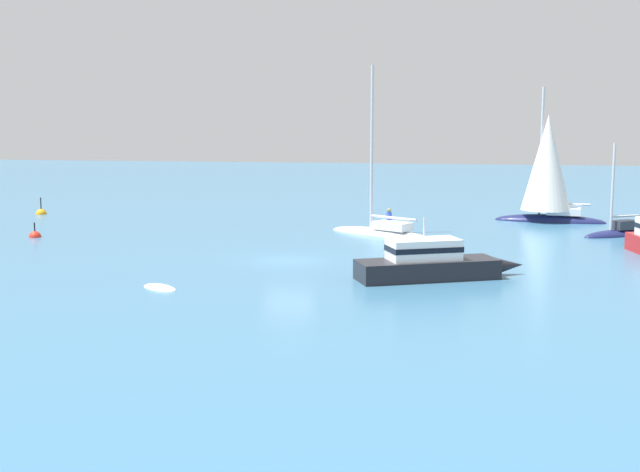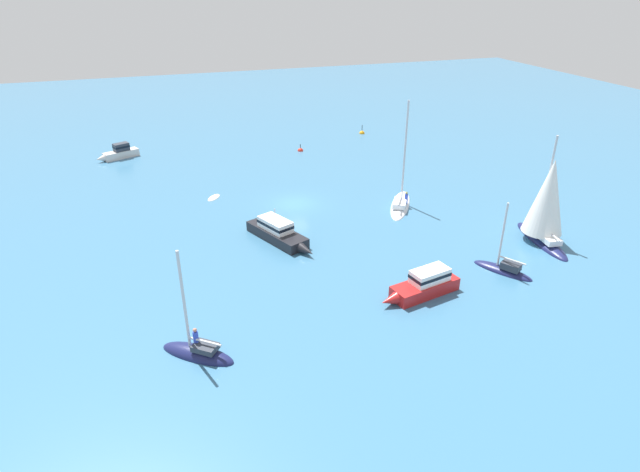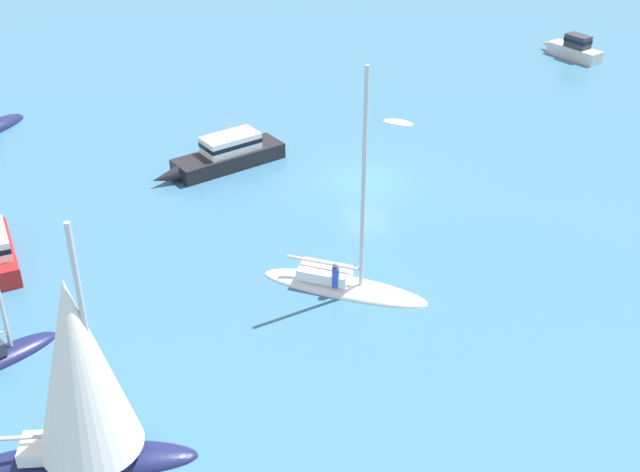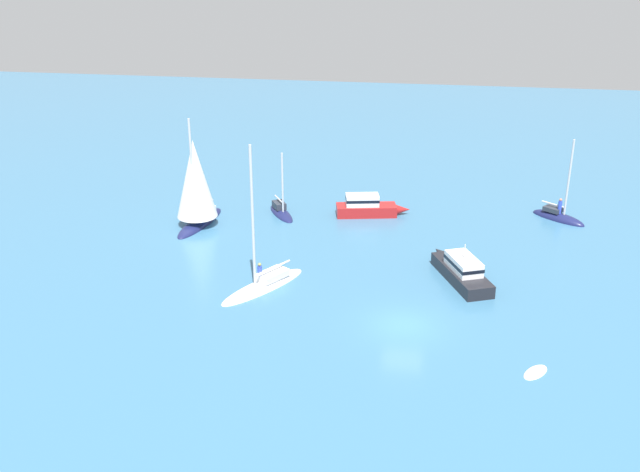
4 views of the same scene
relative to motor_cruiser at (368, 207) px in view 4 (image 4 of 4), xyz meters
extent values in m
plane|color=teal|center=(-18.63, -4.15, -0.77)|extent=(160.00, 160.00, 0.00)
cube|color=#B21E1E|center=(-0.03, 0.13, -0.31)|extent=(2.73, 5.30, 0.93)
cone|color=#B21E1E|center=(0.61, -2.91, -0.31)|extent=(1.17, 1.43, 0.93)
cube|color=white|center=(-0.10, 0.48, 0.62)|extent=(1.92, 2.98, 0.93)
cube|color=black|center=(-0.10, 0.48, 0.67)|extent=(1.97, 3.03, 0.24)
ellipsoid|color=silver|center=(-22.67, -11.51, -0.77)|extent=(2.11, 1.87, 0.31)
ellipsoid|color=#191E4C|center=(-0.93, 7.33, -0.77)|extent=(4.62, 3.46, 0.76)
cube|color=#2D333D|center=(-0.46, 7.61, -0.13)|extent=(1.64, 1.47, 0.54)
cylinder|color=silver|center=(-1.33, 7.09, 2.18)|extent=(0.16, 0.16, 5.16)
cylinder|color=silver|center=(-0.44, 7.62, 0.39)|extent=(1.85, 1.18, 0.13)
ellipsoid|color=white|center=(-14.89, 5.57, -0.77)|extent=(7.18, 5.39, 0.77)
cube|color=white|center=(-14.14, 5.10, -0.15)|extent=(2.52, 2.20, 0.47)
cylinder|color=silver|center=(-15.52, 5.96, 4.46)|extent=(0.18, 0.18, 9.70)
cylinder|color=silver|center=(-14.11, 5.08, 0.33)|extent=(2.90, 1.90, 0.15)
cylinder|color=blue|center=(-14.43, 5.90, 0.09)|extent=(0.32, 0.32, 0.95)
sphere|color=#8F8B4C|center=(-14.43, 5.90, 0.68)|extent=(0.24, 0.24, 0.24)
ellipsoid|color=#191E4C|center=(1.69, -15.93, -0.77)|extent=(4.12, 4.64, 1.10)
cube|color=#2D333D|center=(2.05, -15.48, -0.04)|extent=(1.68, 1.75, 0.36)
cylinder|color=silver|center=(1.39, -16.30, 2.99)|extent=(0.17, 0.17, 6.42)
cylinder|color=silver|center=(2.07, -15.46, 0.39)|extent=(1.46, 1.77, 0.14)
cylinder|color=blue|center=(1.60, -15.92, 0.32)|extent=(0.32, 0.32, 1.08)
sphere|color=tan|center=(1.60, -15.92, 0.98)|extent=(0.24, 0.24, 0.24)
ellipsoid|color=#191E4C|center=(-4.17, 13.53, -0.77)|extent=(7.47, 2.72, 0.97)
cube|color=white|center=(-3.30, 13.40, -0.05)|extent=(2.34, 1.49, 0.49)
cylinder|color=silver|center=(-4.89, 13.63, 3.96)|extent=(0.19, 0.19, 8.50)
cylinder|color=silver|center=(-3.26, 13.40, 0.45)|extent=(3.28, 0.62, 0.15)
cone|color=white|center=(-4.49, 13.57, 3.20)|extent=(3.72, 3.72, 6.38)
cube|color=black|center=(-11.64, -7.69, -0.34)|extent=(6.55, 4.29, 0.87)
cone|color=black|center=(-8.08, -6.15, -0.34)|extent=(1.79, 1.42, 0.87)
cube|color=white|center=(-11.80, -7.76, 0.57)|extent=(3.48, 2.67, 0.94)
cube|color=black|center=(-11.80, -7.76, 0.61)|extent=(3.53, 2.72, 0.24)
cylinder|color=silver|center=(-11.80, -7.76, 1.52)|extent=(0.08, 0.08, 0.96)
camera|label=1|loc=(-10.43, -44.89, 6.61)|focal=47.58mm
camera|label=2|loc=(27.50, -16.84, 19.58)|focal=29.45mm
camera|label=3|loc=(-7.25, 34.53, 19.46)|focal=46.93mm
camera|label=4|loc=(-57.82, -5.40, 21.13)|focal=40.76mm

